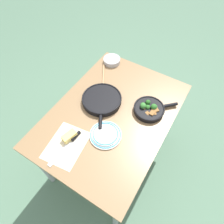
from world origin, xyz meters
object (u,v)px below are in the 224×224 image
skillet_eggs (102,100)px  cheese_block (69,136)px  skillet_broccoli (149,109)px  prep_bowl_steel (112,60)px  dinner_plate_stack (105,134)px  grater_knife (69,143)px  wooden_spoon (103,85)px

skillet_eggs → cheese_block: size_ratio=3.53×
skillet_broccoli → prep_bowl_steel: 0.61m
cheese_block → dinner_plate_stack: (-0.14, 0.19, -0.01)m
dinner_plate_stack → cheese_block: bearing=-53.5°
dinner_plate_stack → grater_knife: bearing=-43.8°
skillet_broccoli → prep_bowl_steel: bearing=104.6°
skillet_broccoli → dinner_plate_stack: size_ratio=1.28×
skillet_eggs → dinner_plate_stack: size_ratio=1.73×
skillet_eggs → dinner_plate_stack: (0.23, 0.18, -0.01)m
grater_knife → prep_bowl_steel: prep_bowl_steel is taller
dinner_plate_stack → prep_bowl_steel: (-0.66, -0.35, 0.01)m
dinner_plate_stack → prep_bowl_steel: bearing=-151.7°
skillet_broccoli → cheese_block: 0.60m
grater_knife → cheese_block: bearing=-140.5°
wooden_spoon → grater_knife: 0.56m
skillet_broccoli → skillet_eggs: 0.36m
skillet_broccoli → prep_bowl_steel: skillet_broccoli is taller
cheese_block → wooden_spoon: bearing=-172.1°
grater_knife → cheese_block: 0.04m
skillet_eggs → grater_knife: skillet_eggs is taller
skillet_eggs → prep_bowl_steel: size_ratio=2.57×
wooden_spoon → dinner_plate_stack: 0.46m
skillet_eggs → prep_bowl_steel: (-0.42, -0.17, -0.00)m
prep_bowl_steel → cheese_block: bearing=11.3°
cheese_block → skillet_eggs: bearing=178.3°
skillet_eggs → wooden_spoon: (-0.14, -0.08, -0.02)m
skillet_broccoli → wooden_spoon: (-0.03, -0.43, -0.02)m
skillet_eggs → prep_bowl_steel: bearing=171.3°
wooden_spoon → dinner_plate_stack: dinner_plate_stack is taller
cheese_block → dinner_plate_stack: bearing=126.5°
wooden_spoon → cheese_block: (0.52, 0.07, 0.02)m
cheese_block → skillet_broccoli: bearing=143.7°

